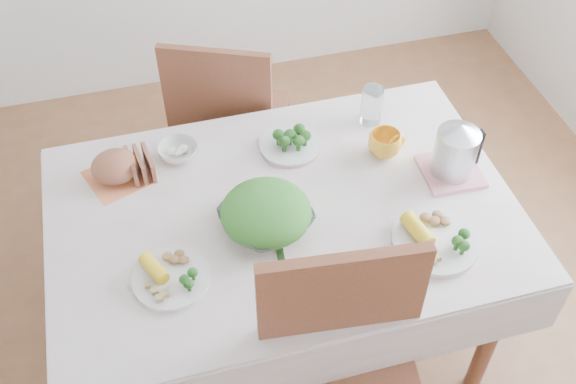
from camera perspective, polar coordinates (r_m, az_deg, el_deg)
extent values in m
plane|color=brown|center=(2.79, -0.30, -12.00)|extent=(3.60, 3.60, 0.00)
cube|color=brown|center=(2.48, -0.33, -7.49)|extent=(1.40, 0.90, 0.75)
cube|color=silver|center=(2.18, -0.37, -1.62)|extent=(1.50, 1.00, 0.01)
cube|color=brown|center=(2.94, -4.70, 5.83)|extent=(0.58, 0.58, 0.98)
imported|color=white|center=(2.10, -1.86, -2.31)|extent=(0.35, 0.35, 0.07)
cylinder|color=white|center=(2.02, -9.82, -7.21)|extent=(0.25, 0.25, 0.02)
cylinder|color=white|center=(2.12, 12.36, -4.11)|extent=(0.31, 0.31, 0.02)
cylinder|color=beige|center=(2.37, 0.17, 3.95)|extent=(0.28, 0.28, 0.02)
cube|color=#E88049|center=(2.34, -14.20, 1.23)|extent=(0.24, 0.24, 0.00)
ellipsoid|color=brown|center=(2.31, -14.45, 2.21)|extent=(0.20, 0.19, 0.10)
imported|color=white|center=(2.36, -9.28, 3.42)|extent=(0.17, 0.17, 0.04)
imported|color=yellow|center=(2.35, 8.18, 4.04)|extent=(0.13, 0.13, 0.09)
cylinder|color=white|center=(2.46, 7.07, 7.13)|extent=(0.09, 0.09, 0.15)
cube|color=pink|center=(2.35, 13.59, 1.73)|extent=(0.20, 0.20, 0.02)
cylinder|color=#B2B5BA|center=(2.27, 14.07, 3.74)|extent=(0.16, 0.16, 0.20)
cube|color=silver|center=(2.05, -0.61, -5.50)|extent=(0.04, 0.19, 0.00)
cube|color=silver|center=(1.99, 2.65, -7.73)|extent=(0.20, 0.08, 0.00)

